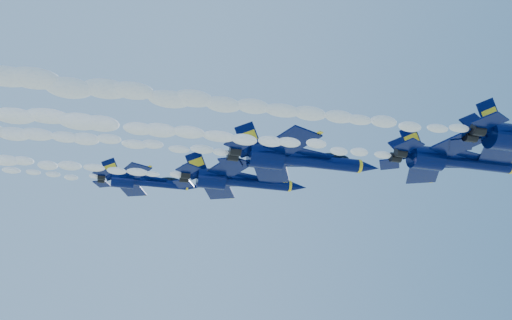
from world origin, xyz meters
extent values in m
ellipsoid|color=#020A3A|center=(10.36, -12.93, 150.85)|extent=(1.66, 2.88, 6.82)
cube|color=#020A3A|center=(12.28, -8.67, 150.90)|extent=(5.72, 6.78, 0.19)
cube|color=yellow|center=(13.77, -8.67, 151.01)|extent=(2.57, 5.34, 0.11)
cube|color=#020A3A|center=(8.01, -14.05, 152.50)|extent=(3.47, 1.10, 3.74)
cube|color=#020A3A|center=(8.01, -11.81, 152.50)|extent=(3.47, 1.10, 3.74)
cylinder|color=black|center=(6.63, -13.63, 150.79)|extent=(1.28, 1.17, 1.17)
cylinder|color=black|center=(6.63, -12.24, 150.79)|extent=(1.28, 1.17, 1.17)
ellipsoid|color=white|center=(-21.03, -12.93, 150.49)|extent=(54.25, 2.38, 2.14)
cylinder|color=#020A3A|center=(10.88, -6.57, 150.89)|extent=(8.74, 1.46, 1.46)
ellipsoid|color=#020A3A|center=(4.76, -6.57, 150.84)|extent=(1.51, 2.62, 6.21)
cylinder|color=yellow|center=(15.35, -6.57, 150.89)|extent=(0.34, 1.51, 1.51)
ellipsoid|color=black|center=(12.53, -6.57, 151.62)|extent=(3.50, 1.14, 0.96)
cube|color=yellow|center=(12.53, -6.57, 151.33)|extent=(4.08, 0.97, 0.17)
cube|color=#020A3A|center=(6.51, -10.46, 150.89)|extent=(5.21, 6.17, 0.17)
cube|color=#020A3A|center=(6.51, -2.69, 150.89)|extent=(5.21, 6.17, 0.17)
cube|color=yellow|center=(7.87, -10.46, 150.99)|extent=(2.34, 4.86, 0.10)
cube|color=yellow|center=(7.87, -2.69, 150.99)|extent=(2.34, 4.86, 0.10)
cube|color=#020A3A|center=(2.63, -7.59, 152.35)|extent=(3.16, 1.00, 3.40)
cube|color=#020A3A|center=(2.63, -5.55, 152.35)|extent=(3.16, 1.00, 3.40)
cylinder|color=black|center=(1.37, -7.20, 150.80)|extent=(1.17, 1.07, 1.07)
cylinder|color=black|center=(1.37, -5.94, 150.80)|extent=(1.17, 1.07, 1.07)
cube|color=yellow|center=(7.97, -6.57, 151.65)|extent=(10.68, 0.34, 0.08)
ellipsoid|color=white|center=(-26.24, -6.57, 150.50)|extent=(54.25, 2.17, 1.95)
cylinder|color=#020A3A|center=(-3.44, 4.64, 154.69)|extent=(10.33, 1.72, 1.72)
ellipsoid|color=#020A3A|center=(-10.68, 4.64, 154.64)|extent=(1.79, 3.10, 7.35)
cone|color=#020A3A|center=(3.22, 4.64, 154.69)|extent=(2.99, 1.72, 1.72)
cylinder|color=yellow|center=(1.84, 4.64, 154.69)|extent=(0.40, 1.79, 1.79)
ellipsoid|color=black|center=(-1.49, 4.64, 155.56)|extent=(4.13, 1.34, 1.14)
cube|color=yellow|center=(-1.49, 4.64, 155.21)|extent=(4.82, 1.15, 0.21)
cube|color=#020A3A|center=(-8.61, 0.05, 154.69)|extent=(6.16, 7.30, 0.21)
cube|color=#020A3A|center=(-8.61, 9.23, 154.69)|extent=(6.16, 7.30, 0.21)
cube|color=yellow|center=(-7.00, 0.05, 154.81)|extent=(2.77, 5.75, 0.11)
cube|color=yellow|center=(-7.00, 9.23, 154.81)|extent=(2.77, 5.75, 0.11)
cube|color=#020A3A|center=(-13.20, 3.43, 156.42)|extent=(3.74, 1.18, 4.03)
cube|color=#020A3A|center=(-13.20, 5.84, 156.42)|extent=(3.74, 1.18, 4.03)
cylinder|color=black|center=(-14.70, 3.89, 154.58)|extent=(1.38, 1.26, 1.26)
cylinder|color=black|center=(-14.70, 5.38, 154.58)|extent=(1.38, 1.26, 1.26)
cube|color=yellow|center=(-6.89, 4.64, 155.59)|extent=(12.63, 0.40, 0.09)
cylinder|color=#020A3A|center=(-9.65, 13.26, 154.83)|extent=(9.19, 1.53, 1.53)
ellipsoid|color=#020A3A|center=(-16.08, 13.26, 154.78)|extent=(1.59, 2.76, 6.53)
cone|color=#020A3A|center=(-3.73, 13.26, 154.83)|extent=(2.65, 1.53, 1.53)
cylinder|color=yellow|center=(-4.96, 13.26, 154.83)|extent=(0.36, 1.59, 1.59)
ellipsoid|color=black|center=(-7.92, 13.26, 155.60)|extent=(3.68, 1.19, 1.01)
cube|color=yellow|center=(-7.92, 13.26, 155.29)|extent=(4.29, 1.02, 0.18)
cube|color=#020A3A|center=(-14.25, 9.18, 154.83)|extent=(5.47, 6.49, 0.18)
cube|color=#020A3A|center=(-14.25, 17.34, 154.83)|extent=(5.47, 6.49, 0.18)
cube|color=yellow|center=(-12.82, 9.18, 154.93)|extent=(2.46, 5.11, 0.10)
cube|color=yellow|center=(-12.82, 17.34, 154.93)|extent=(2.46, 5.11, 0.10)
cube|color=#020A3A|center=(-18.33, 12.19, 156.36)|extent=(3.33, 1.05, 3.58)
cube|color=#020A3A|center=(-18.33, 14.33, 156.36)|extent=(3.33, 1.05, 3.58)
cylinder|color=black|center=(-19.66, 12.60, 154.73)|extent=(1.23, 1.12, 1.12)
cylinder|color=black|center=(-19.66, 13.92, 154.73)|extent=(1.23, 1.12, 1.12)
cube|color=yellow|center=(-12.72, 13.26, 155.63)|extent=(11.23, 0.36, 0.08)
cylinder|color=#020A3A|center=(-22.34, 21.91, 157.15)|extent=(7.82, 1.30, 1.30)
ellipsoid|color=#020A3A|center=(-27.82, 21.91, 157.10)|extent=(1.36, 2.35, 5.56)
cone|color=#020A3A|center=(-17.30, 21.91, 157.15)|extent=(2.26, 1.30, 1.30)
cylinder|color=yellow|center=(-18.34, 21.91, 157.15)|extent=(0.30, 1.36, 1.36)
ellipsoid|color=black|center=(-20.86, 21.91, 157.80)|extent=(3.13, 1.02, 0.86)
cube|color=yellow|center=(-20.86, 21.91, 157.54)|extent=(3.65, 0.87, 0.16)
cube|color=#020A3A|center=(-26.25, 18.44, 157.15)|extent=(4.66, 5.52, 0.16)
cube|color=#020A3A|center=(-26.25, 25.39, 157.15)|extent=(4.66, 5.52, 0.16)
cube|color=yellow|center=(-25.03, 18.44, 157.23)|extent=(2.10, 4.35, 0.09)
cube|color=yellow|center=(-25.03, 25.39, 157.23)|extent=(2.10, 4.35, 0.09)
cube|color=#020A3A|center=(-29.73, 21.00, 158.45)|extent=(2.83, 0.89, 3.05)
cube|color=#020A3A|center=(-29.73, 22.82, 158.45)|extent=(2.83, 0.89, 3.05)
cylinder|color=black|center=(-30.86, 21.35, 157.06)|extent=(1.04, 0.96, 0.96)
cylinder|color=black|center=(-30.86, 22.48, 157.06)|extent=(1.04, 0.96, 0.96)
cube|color=yellow|center=(-24.95, 21.91, 157.82)|extent=(9.56, 0.30, 0.07)
camera|label=1|loc=(-27.03, -56.88, 122.80)|focal=40.00mm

